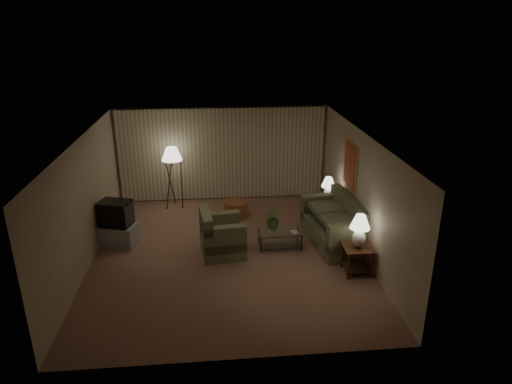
{
  "coord_description": "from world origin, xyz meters",
  "views": [
    {
      "loc": [
        -0.25,
        -9.24,
        5.0
      ],
      "look_at": [
        0.7,
        0.6,
        1.23
      ],
      "focal_mm": 32.0,
      "sensor_mm": 36.0,
      "label": 1
    }
  ],
  "objects_px": {
    "side_table_far": "(327,207)",
    "table_lamp_near": "(360,228)",
    "side_table_near": "(357,254)",
    "vase": "(274,229)",
    "ottoman": "(236,209)",
    "floor_lamp": "(173,176)",
    "tv_cabinet": "(118,235)",
    "armchair": "(223,237)",
    "table_lamp_far": "(328,187)",
    "crt_tv": "(115,213)",
    "sofa": "(334,226)",
    "coffee_table": "(280,237)"
  },
  "relations": [
    {
      "from": "side_table_far",
      "to": "table_lamp_near",
      "type": "relative_size",
      "value": 0.84
    },
    {
      "from": "side_table_near",
      "to": "vase",
      "type": "bearing_deg",
      "value": 141.77
    },
    {
      "from": "side_table_near",
      "to": "table_lamp_near",
      "type": "distance_m",
      "value": 0.6
    },
    {
      "from": "ottoman",
      "to": "floor_lamp",
      "type": "bearing_deg",
      "value": 154.02
    },
    {
      "from": "table_lamp_near",
      "to": "tv_cabinet",
      "type": "relative_size",
      "value": 0.71
    },
    {
      "from": "tv_cabinet",
      "to": "vase",
      "type": "bearing_deg",
      "value": 8.67
    },
    {
      "from": "ottoman",
      "to": "table_lamp_near",
      "type": "bearing_deg",
      "value": -53.3
    },
    {
      "from": "armchair",
      "to": "tv_cabinet",
      "type": "height_order",
      "value": "armchair"
    },
    {
      "from": "table_lamp_far",
      "to": "tv_cabinet",
      "type": "height_order",
      "value": "table_lamp_far"
    },
    {
      "from": "crt_tv",
      "to": "ottoman",
      "type": "xyz_separation_m",
      "value": [
        2.86,
        1.36,
        -0.58
      ]
    },
    {
      "from": "side_table_far",
      "to": "ottoman",
      "type": "bearing_deg",
      "value": 166.94
    },
    {
      "from": "sofa",
      "to": "side_table_near",
      "type": "relative_size",
      "value": 3.71
    },
    {
      "from": "sofa",
      "to": "side_table_near",
      "type": "xyz_separation_m",
      "value": [
        0.15,
        -1.35,
        -0.03
      ]
    },
    {
      "from": "side_table_near",
      "to": "side_table_far",
      "type": "xyz_separation_m",
      "value": [
        -0.0,
        2.6,
        -0.01
      ]
    },
    {
      "from": "side_table_near",
      "to": "table_lamp_far",
      "type": "bearing_deg",
      "value": 90.0
    },
    {
      "from": "sofa",
      "to": "ottoman",
      "type": "xyz_separation_m",
      "value": [
        -2.19,
        1.79,
        -0.23
      ]
    },
    {
      "from": "table_lamp_near",
      "to": "tv_cabinet",
      "type": "distance_m",
      "value": 5.55
    },
    {
      "from": "tv_cabinet",
      "to": "side_table_far",
      "type": "bearing_deg",
      "value": 26.0
    },
    {
      "from": "armchair",
      "to": "side_table_far",
      "type": "distance_m",
      "value": 3.13
    },
    {
      "from": "armchair",
      "to": "ottoman",
      "type": "height_order",
      "value": "armchair"
    },
    {
      "from": "coffee_table",
      "to": "vase",
      "type": "distance_m",
      "value": 0.26
    },
    {
      "from": "crt_tv",
      "to": "ottoman",
      "type": "bearing_deg",
      "value": 42.53
    },
    {
      "from": "armchair",
      "to": "floor_lamp",
      "type": "bearing_deg",
      "value": 16.8
    },
    {
      "from": "table_lamp_far",
      "to": "vase",
      "type": "bearing_deg",
      "value": -139.61
    },
    {
      "from": "side_table_far",
      "to": "crt_tv",
      "type": "xyz_separation_m",
      "value": [
        -5.2,
        -0.82,
        0.39
      ]
    },
    {
      "from": "table_lamp_near",
      "to": "floor_lamp",
      "type": "height_order",
      "value": "floor_lamp"
    },
    {
      "from": "side_table_near",
      "to": "table_lamp_far",
      "type": "relative_size",
      "value": 0.97
    },
    {
      "from": "table_lamp_near",
      "to": "table_lamp_far",
      "type": "relative_size",
      "value": 1.14
    },
    {
      "from": "sofa",
      "to": "armchair",
      "type": "bearing_deg",
      "value": -91.74
    },
    {
      "from": "ottoman",
      "to": "side_table_near",
      "type": "bearing_deg",
      "value": -53.3
    },
    {
      "from": "floor_lamp",
      "to": "side_table_far",
      "type": "bearing_deg",
      "value": -18.73
    },
    {
      "from": "side_table_far",
      "to": "vase",
      "type": "xyz_separation_m",
      "value": [
        -1.59,
        -1.35,
        0.08
      ]
    },
    {
      "from": "floor_lamp",
      "to": "crt_tv",
      "type": "bearing_deg",
      "value": -118.14
    },
    {
      "from": "coffee_table",
      "to": "floor_lamp",
      "type": "height_order",
      "value": "floor_lamp"
    },
    {
      "from": "coffee_table",
      "to": "tv_cabinet",
      "type": "height_order",
      "value": "tv_cabinet"
    },
    {
      "from": "sofa",
      "to": "table_lamp_near",
      "type": "bearing_deg",
      "value": -0.49
    },
    {
      "from": "table_lamp_near",
      "to": "crt_tv",
      "type": "height_order",
      "value": "table_lamp_near"
    },
    {
      "from": "sofa",
      "to": "vase",
      "type": "relative_size",
      "value": 16.46
    },
    {
      "from": "side_table_near",
      "to": "floor_lamp",
      "type": "xyz_separation_m",
      "value": [
        -4.03,
        3.97,
        0.49
      ]
    },
    {
      "from": "side_table_near",
      "to": "coffee_table",
      "type": "xyz_separation_m",
      "value": [
        -1.44,
        1.25,
        -0.14
      ]
    },
    {
      "from": "table_lamp_far",
      "to": "floor_lamp",
      "type": "relative_size",
      "value": 0.36
    },
    {
      "from": "sofa",
      "to": "armchair",
      "type": "distance_m",
      "value": 2.62
    },
    {
      "from": "table_lamp_near",
      "to": "floor_lamp",
      "type": "bearing_deg",
      "value": 135.47
    },
    {
      "from": "table_lamp_far",
      "to": "vase",
      "type": "relative_size",
      "value": 4.59
    },
    {
      "from": "side_table_far",
      "to": "crt_tv",
      "type": "bearing_deg",
      "value": -171.09
    },
    {
      "from": "armchair",
      "to": "floor_lamp",
      "type": "distance_m",
      "value": 3.16
    },
    {
      "from": "table_lamp_near",
      "to": "ottoman",
      "type": "bearing_deg",
      "value": 126.7
    },
    {
      "from": "crt_tv",
      "to": "tv_cabinet",
      "type": "bearing_deg",
      "value": 0.0
    },
    {
      "from": "armchair",
      "to": "table_lamp_near",
      "type": "xyz_separation_m",
      "value": [
        2.76,
        -1.12,
        0.61
      ]
    },
    {
      "from": "table_lamp_far",
      "to": "tv_cabinet",
      "type": "xyz_separation_m",
      "value": [
        -5.2,
        -0.82,
        -0.72
      ]
    }
  ]
}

